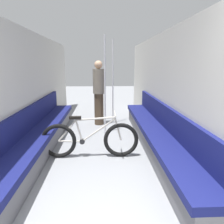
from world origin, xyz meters
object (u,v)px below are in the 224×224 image
grab_pole_near (113,84)px  passenger_standing (99,92)px  bicycle (90,140)px  grab_pole_far (105,87)px  bench_seat_row_right (156,135)px  bench_seat_row_left (40,137)px

grab_pole_near → passenger_standing: size_ratio=1.32×
bicycle → grab_pole_far: grab_pole_far is taller
bench_seat_row_right → grab_pole_far: (-0.97, 1.07, 0.82)m
grab_pole_far → passenger_standing: size_ratio=1.32×
bench_seat_row_right → grab_pole_near: 2.23m
bench_seat_row_left → grab_pole_far: 1.83m
bicycle → bench_seat_row_right: bearing=26.0°
grab_pole_near → grab_pole_far: (-0.23, -0.87, 0.00)m
bench_seat_row_left → grab_pole_near: grab_pole_near is taller
bench_seat_row_right → grab_pole_near: (-0.74, 1.94, 0.82)m
grab_pole_near → grab_pole_far: same height
grab_pole_far → bench_seat_row_left: bearing=-139.3°
bench_seat_row_right → grab_pole_far: size_ratio=2.11×
passenger_standing → bench_seat_row_right: bearing=81.7°
bench_seat_row_right → grab_pole_near: size_ratio=2.11×
bench_seat_row_left → grab_pole_far: size_ratio=2.11×
grab_pole_near → grab_pole_far: bearing=-104.6°
bench_seat_row_right → bicycle: (-1.25, -0.34, 0.05)m
passenger_standing → bicycle: bearing=46.3°
grab_pole_far → bench_seat_row_right: bearing=-47.9°
grab_pole_near → bicycle: bearing=-102.7°
bicycle → passenger_standing: size_ratio=1.00×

